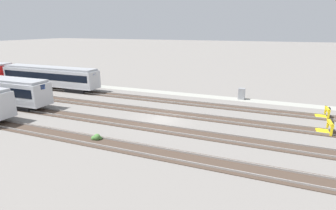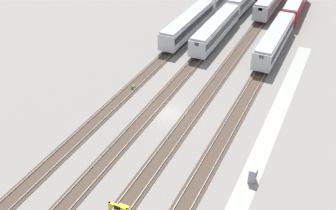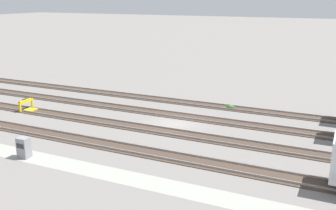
{
  "view_description": "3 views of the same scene",
  "coord_description": "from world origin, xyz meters",
  "px_view_note": "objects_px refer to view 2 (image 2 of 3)",
  "views": [
    {
      "loc": [
        -10.74,
        25.13,
        9.71
      ],
      "look_at": [
        -0.73,
        0.0,
        1.8
      ],
      "focal_mm": 28.0,
      "sensor_mm": 36.0,
      "label": 1
    },
    {
      "loc": [
        -36.52,
        -17.02,
        28.21
      ],
      "look_at": [
        -0.73,
        0.0,
        1.8
      ],
      "focal_mm": 42.0,
      "sensor_mm": 36.0,
      "label": 2
    },
    {
      "loc": [
        14.7,
        -33.02,
        11.96
      ],
      "look_at": [
        -0.73,
        0.0,
        1.8
      ],
      "focal_mm": 42.0,
      "sensor_mm": 36.0,
      "label": 3
    }
  ],
  "objects_px": {
    "subway_car_back_row_centre": "(216,29)",
    "weed_clump": "(134,87)",
    "subway_car_back_row_leftmost": "(188,24)",
    "subway_car_front_row_right_inner": "(296,4)",
    "subway_car_front_row_left_inner": "(271,0)",
    "subway_car_front_row_rightmost": "(275,40)",
    "electrical_cabinet": "(253,175)",
    "bumper_stop_near_inner_track": "(120,208)"
  },
  "relations": [
    {
      "from": "subway_car_front_row_rightmost",
      "to": "subway_car_back_row_centre",
      "type": "height_order",
      "value": "same"
    },
    {
      "from": "weed_clump",
      "to": "subway_car_front_row_right_inner",
      "type": "bearing_deg",
      "value": -20.71
    },
    {
      "from": "subway_car_front_row_right_inner",
      "to": "subway_car_back_row_leftmost",
      "type": "relative_size",
      "value": 1.0
    },
    {
      "from": "subway_car_front_row_left_inner",
      "to": "subway_car_back_row_centre",
      "type": "distance_m",
      "value": 19.54
    },
    {
      "from": "subway_car_back_row_leftmost",
      "to": "subway_car_front_row_right_inner",
      "type": "bearing_deg",
      "value": -38.62
    },
    {
      "from": "subway_car_back_row_leftmost",
      "to": "bumper_stop_near_inner_track",
      "type": "bearing_deg",
      "value": -165.69
    },
    {
      "from": "subway_car_back_row_leftmost",
      "to": "weed_clump",
      "type": "distance_m",
      "value": 20.07
    },
    {
      "from": "subway_car_front_row_right_inner",
      "to": "subway_car_back_row_centre",
      "type": "distance_m",
      "value": 21.33
    },
    {
      "from": "subway_car_front_row_rightmost",
      "to": "weed_clump",
      "type": "relative_size",
      "value": 19.57
    },
    {
      "from": "subway_car_front_row_right_inner",
      "to": "weed_clump",
      "type": "xyz_separation_m",
      "value": [
        -38.85,
        14.69,
        -1.8
      ]
    },
    {
      "from": "subway_car_front_row_rightmost",
      "to": "weed_clump",
      "type": "bearing_deg",
      "value": 143.65
    },
    {
      "from": "electrical_cabinet",
      "to": "weed_clump",
      "type": "height_order",
      "value": "electrical_cabinet"
    },
    {
      "from": "subway_car_front_row_right_inner",
      "to": "subway_car_back_row_centre",
      "type": "xyz_separation_m",
      "value": [
        -18.86,
        9.95,
        0.0
      ]
    },
    {
      "from": "subway_car_back_row_centre",
      "to": "bumper_stop_near_inner_track",
      "type": "height_order",
      "value": "subway_car_back_row_centre"
    },
    {
      "from": "subway_car_front_row_left_inner",
      "to": "bumper_stop_near_inner_track",
      "type": "relative_size",
      "value": 8.98
    },
    {
      "from": "weed_clump",
      "to": "subway_car_back_row_centre",
      "type": "bearing_deg",
      "value": -13.34
    },
    {
      "from": "subway_car_back_row_centre",
      "to": "weed_clump",
      "type": "xyz_separation_m",
      "value": [
        -19.98,
        4.74,
        -1.8
      ]
    },
    {
      "from": "subway_car_front_row_left_inner",
      "to": "subway_car_back_row_leftmost",
      "type": "relative_size",
      "value": 1.0
    },
    {
      "from": "subway_car_back_row_centre",
      "to": "weed_clump",
      "type": "distance_m",
      "value": 20.61
    },
    {
      "from": "bumper_stop_near_inner_track",
      "to": "electrical_cabinet",
      "type": "height_order",
      "value": "electrical_cabinet"
    },
    {
      "from": "subway_car_front_row_left_inner",
      "to": "subway_car_back_row_leftmost",
      "type": "bearing_deg",
      "value": 151.93
    },
    {
      "from": "subway_car_back_row_leftmost",
      "to": "subway_car_back_row_centre",
      "type": "bearing_deg",
      "value": -90.0
    },
    {
      "from": "subway_car_front_row_left_inner",
      "to": "subway_car_back_row_leftmost",
      "type": "xyz_separation_m",
      "value": [
        -18.9,
        10.08,
        0.0
      ]
    },
    {
      "from": "subway_car_front_row_left_inner",
      "to": "subway_car_back_row_centre",
      "type": "relative_size",
      "value": 1.0
    },
    {
      "from": "subway_car_front_row_rightmost",
      "to": "electrical_cabinet",
      "type": "xyz_separation_m",
      "value": [
        -30.43,
        -4.86,
        -1.24
      ]
    },
    {
      "from": "subway_car_back_row_leftmost",
      "to": "electrical_cabinet",
      "type": "distance_m",
      "value": 36.4
    },
    {
      "from": "subway_car_back_row_centre",
      "to": "bumper_stop_near_inner_track",
      "type": "bearing_deg",
      "value": -172.84
    },
    {
      "from": "subway_car_front_row_right_inner",
      "to": "subway_car_front_row_left_inner",
      "type": "bearing_deg",
      "value": 89.59
    },
    {
      "from": "bumper_stop_near_inner_track",
      "to": "weed_clump",
      "type": "xyz_separation_m",
      "value": [
        19.6,
        9.71,
        -0.27
      ]
    },
    {
      "from": "subway_car_front_row_left_inner",
      "to": "subway_car_front_row_right_inner",
      "type": "relative_size",
      "value": 1.0
    },
    {
      "from": "subway_car_front_row_left_inner",
      "to": "subway_car_front_row_right_inner",
      "type": "height_order",
      "value": "same"
    },
    {
      "from": "subway_car_front_row_rightmost",
      "to": "subway_car_back_row_centre",
      "type": "distance_m",
      "value": 9.96
    },
    {
      "from": "subway_car_front_row_rightmost",
      "to": "subway_car_back_row_leftmost",
      "type": "height_order",
      "value": "same"
    },
    {
      "from": "subway_car_front_row_right_inner",
      "to": "subway_car_front_row_rightmost",
      "type": "height_order",
      "value": "same"
    },
    {
      "from": "subway_car_front_row_left_inner",
      "to": "bumper_stop_near_inner_track",
      "type": "height_order",
      "value": "subway_car_front_row_left_inner"
    },
    {
      "from": "subway_car_back_row_leftmost",
      "to": "weed_clump",
      "type": "xyz_separation_m",
      "value": [
        -19.98,
        -0.38,
        -1.8
      ]
    },
    {
      "from": "subway_car_front_row_left_inner",
      "to": "weed_clump",
      "type": "distance_m",
      "value": 40.11
    },
    {
      "from": "subway_car_back_row_leftmost",
      "to": "bumper_stop_near_inner_track",
      "type": "relative_size",
      "value": 8.98
    },
    {
      "from": "bumper_stop_near_inner_track",
      "to": "electrical_cabinet",
      "type": "xyz_separation_m",
      "value": [
        9.15,
        -9.86,
        0.29
      ]
    },
    {
      "from": "subway_car_front_row_rightmost",
      "to": "electrical_cabinet",
      "type": "distance_m",
      "value": 30.84
    },
    {
      "from": "subway_car_front_row_right_inner",
      "to": "subway_car_front_row_rightmost",
      "type": "bearing_deg",
      "value": -179.95
    },
    {
      "from": "subway_car_back_row_leftmost",
      "to": "subway_car_front_row_left_inner",
      "type": "bearing_deg",
      "value": -28.07
    }
  ]
}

